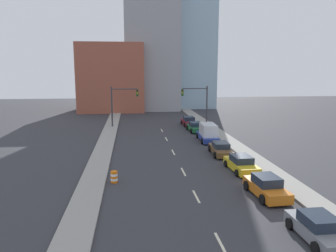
{
  "coord_description": "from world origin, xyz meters",
  "views": [
    {
      "loc": [
        -4.56,
        -7.5,
        9.04
      ],
      "look_at": [
        -0.08,
        32.04,
        2.2
      ],
      "focal_mm": 35.0,
      "sensor_mm": 36.0,
      "label": 1
    }
  ],
  "objects_px": {
    "sedan_orange": "(266,187)",
    "sedan_brown": "(221,149)",
    "sedan_yellow": "(241,164)",
    "sedan_green": "(196,127)",
    "traffic_signal_left": "(119,101)",
    "sedan_gray": "(318,228)",
    "sedan_maroon": "(189,121)",
    "traffic_signal_right": "(200,100)",
    "box_truck_blue": "(208,133)",
    "traffic_barrel": "(114,177)"
  },
  "relations": [
    {
      "from": "sedan_orange",
      "to": "box_truck_blue",
      "type": "height_order",
      "value": "box_truck_blue"
    },
    {
      "from": "traffic_signal_left",
      "to": "sedan_brown",
      "type": "xyz_separation_m",
      "value": [
        11.35,
        -18.49,
        -3.55
      ]
    },
    {
      "from": "sedan_brown",
      "to": "traffic_signal_left",
      "type": "bearing_deg",
      "value": 124.16
    },
    {
      "from": "traffic_signal_right",
      "to": "box_truck_blue",
      "type": "relative_size",
      "value": 1.13
    },
    {
      "from": "traffic_signal_left",
      "to": "traffic_barrel",
      "type": "bearing_deg",
      "value": -89.24
    },
    {
      "from": "sedan_orange",
      "to": "sedan_maroon",
      "type": "height_order",
      "value": "sedan_orange"
    },
    {
      "from": "sedan_orange",
      "to": "sedan_green",
      "type": "xyz_separation_m",
      "value": [
        -0.14,
        25.49,
        -0.05
      ]
    },
    {
      "from": "sedan_orange",
      "to": "sedan_brown",
      "type": "height_order",
      "value": "sedan_orange"
    },
    {
      "from": "sedan_orange",
      "to": "box_truck_blue",
      "type": "bearing_deg",
      "value": 86.73
    },
    {
      "from": "sedan_green",
      "to": "sedan_maroon",
      "type": "distance_m",
      "value": 5.35
    },
    {
      "from": "traffic_barrel",
      "to": "sedan_green",
      "type": "relative_size",
      "value": 0.2
    },
    {
      "from": "sedan_gray",
      "to": "traffic_signal_right",
      "type": "bearing_deg",
      "value": 87.64
    },
    {
      "from": "sedan_gray",
      "to": "sedan_brown",
      "type": "relative_size",
      "value": 0.89
    },
    {
      "from": "sedan_gray",
      "to": "traffic_signal_left",
      "type": "bearing_deg",
      "value": 107.22
    },
    {
      "from": "traffic_signal_right",
      "to": "sedan_gray",
      "type": "distance_m",
      "value": 36.8
    },
    {
      "from": "sedan_yellow",
      "to": "sedan_green",
      "type": "xyz_separation_m",
      "value": [
        -0.34,
        19.45,
        -0.0
      ]
    },
    {
      "from": "sedan_gray",
      "to": "sedan_brown",
      "type": "height_order",
      "value": "sedan_gray"
    },
    {
      "from": "sedan_green",
      "to": "sedan_maroon",
      "type": "bearing_deg",
      "value": 89.13
    },
    {
      "from": "sedan_green",
      "to": "sedan_maroon",
      "type": "relative_size",
      "value": 0.99
    },
    {
      "from": "sedan_gray",
      "to": "sedan_orange",
      "type": "xyz_separation_m",
      "value": [
        -0.27,
        6.24,
        0.06
      ]
    },
    {
      "from": "sedan_yellow",
      "to": "sedan_maroon",
      "type": "height_order",
      "value": "sedan_maroon"
    },
    {
      "from": "traffic_barrel",
      "to": "sedan_orange",
      "type": "height_order",
      "value": "sedan_orange"
    },
    {
      "from": "traffic_signal_left",
      "to": "sedan_gray",
      "type": "xyz_separation_m",
      "value": [
        11.7,
        -36.61,
        -3.54
      ]
    },
    {
      "from": "sedan_brown",
      "to": "sedan_green",
      "type": "distance_m",
      "value": 13.61
    },
    {
      "from": "sedan_orange",
      "to": "traffic_signal_left",
      "type": "bearing_deg",
      "value": 107.73
    },
    {
      "from": "traffic_signal_right",
      "to": "sedan_maroon",
      "type": "relative_size",
      "value": 1.35
    },
    {
      "from": "traffic_signal_right",
      "to": "sedan_gray",
      "type": "height_order",
      "value": "traffic_signal_right"
    },
    {
      "from": "sedan_gray",
      "to": "box_truck_blue",
      "type": "xyz_separation_m",
      "value": [
        -0.14,
        24.97,
        0.42
      ]
    },
    {
      "from": "sedan_gray",
      "to": "box_truck_blue",
      "type": "distance_m",
      "value": 24.97
    },
    {
      "from": "sedan_orange",
      "to": "sedan_yellow",
      "type": "xyz_separation_m",
      "value": [
        0.2,
        6.04,
        -0.05
      ]
    },
    {
      "from": "box_truck_blue",
      "to": "sedan_maroon",
      "type": "height_order",
      "value": "box_truck_blue"
    },
    {
      "from": "traffic_signal_right",
      "to": "traffic_barrel",
      "type": "distance_m",
      "value": 29.29
    },
    {
      "from": "sedan_maroon",
      "to": "sedan_gray",
      "type": "bearing_deg",
      "value": -90.12
    },
    {
      "from": "sedan_orange",
      "to": "sedan_maroon",
      "type": "bearing_deg",
      "value": 87.5
    },
    {
      "from": "sedan_maroon",
      "to": "traffic_signal_left",
      "type": "bearing_deg",
      "value": -178.49
    },
    {
      "from": "traffic_signal_right",
      "to": "sedan_green",
      "type": "xyz_separation_m",
      "value": [
        -1.6,
        -4.88,
        -3.54
      ]
    },
    {
      "from": "traffic_signal_left",
      "to": "sedan_maroon",
      "type": "distance_m",
      "value": 11.77
    },
    {
      "from": "sedan_yellow",
      "to": "sedan_green",
      "type": "height_order",
      "value": "sedan_yellow"
    },
    {
      "from": "traffic_barrel",
      "to": "sedan_green",
      "type": "distance_m",
      "value": 23.97
    },
    {
      "from": "sedan_green",
      "to": "traffic_barrel",
      "type": "bearing_deg",
      "value": -118.79
    },
    {
      "from": "sedan_yellow",
      "to": "sedan_brown",
      "type": "height_order",
      "value": "sedan_yellow"
    },
    {
      "from": "traffic_signal_right",
      "to": "sedan_brown",
      "type": "bearing_deg",
      "value": -94.77
    },
    {
      "from": "sedan_green",
      "to": "sedan_maroon",
      "type": "xyz_separation_m",
      "value": [
        -0.07,
        5.35,
        0.02
      ]
    },
    {
      "from": "sedan_orange",
      "to": "sedan_yellow",
      "type": "relative_size",
      "value": 0.96
    },
    {
      "from": "traffic_signal_right",
      "to": "sedan_brown",
      "type": "distance_m",
      "value": 18.89
    },
    {
      "from": "sedan_green",
      "to": "traffic_signal_left",
      "type": "bearing_deg",
      "value": 155.0
    },
    {
      "from": "sedan_orange",
      "to": "sedan_yellow",
      "type": "distance_m",
      "value": 6.04
    },
    {
      "from": "sedan_orange",
      "to": "sedan_gray",
      "type": "bearing_deg",
      "value": -90.45
    },
    {
      "from": "traffic_signal_right",
      "to": "sedan_gray",
      "type": "relative_size",
      "value": 1.51
    },
    {
      "from": "traffic_signal_left",
      "to": "sedan_maroon",
      "type": "xyz_separation_m",
      "value": [
        11.22,
        0.46,
        -3.52
      ]
    }
  ]
}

